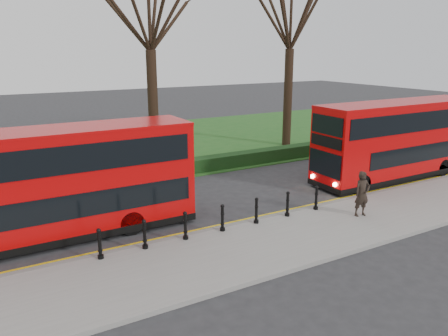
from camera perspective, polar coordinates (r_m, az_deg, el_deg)
ground at (r=17.59m, az=-3.29°, el=-7.29°), size 120.00×120.00×0.00m
pavement at (r=15.16m, az=1.85°, el=-10.83°), size 60.00×4.00×0.15m
kerb at (r=16.74m, az=-1.76°, el=-8.20°), size 60.00×0.25×0.16m
grass_verge at (r=31.17m, az=-15.68°, el=2.28°), size 60.00×18.00×0.06m
hedge at (r=23.43m, az=-10.73°, el=-0.70°), size 60.00×0.90×0.80m
yellow_line_outer at (r=17.01m, az=-2.23°, el=-8.06°), size 60.00×0.10×0.01m
yellow_line_inner at (r=17.18m, az=-2.54°, el=-7.83°), size 60.00×0.10×0.01m
tree_mid at (r=26.32m, az=-9.77°, el=19.69°), size 7.79×7.79×12.18m
tree_right at (r=31.24m, az=8.75°, el=19.16°), size 7.86×7.86×12.29m
bollard_row at (r=16.38m, az=-0.21°, el=-6.57°), size 9.27×0.15×1.00m
bus_lead at (r=16.74m, az=-21.49°, el=-2.13°), size 10.19×2.34×4.05m
bus_rear at (r=25.01m, az=21.88°, el=3.40°), size 10.31×2.37×4.10m
pedestrian at (r=18.55m, az=17.59°, el=-3.23°), size 0.74×0.55×1.87m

